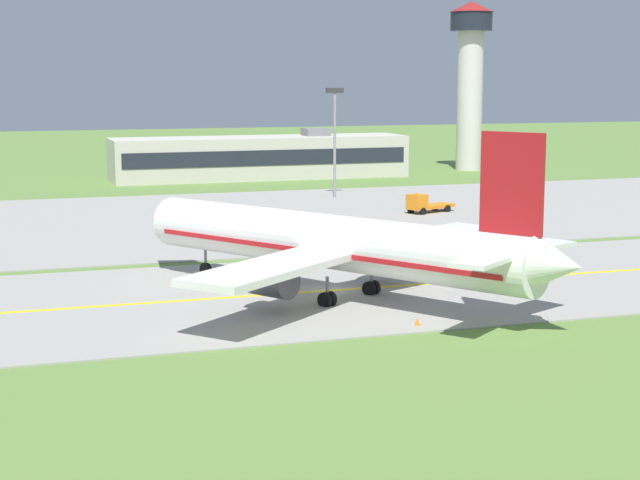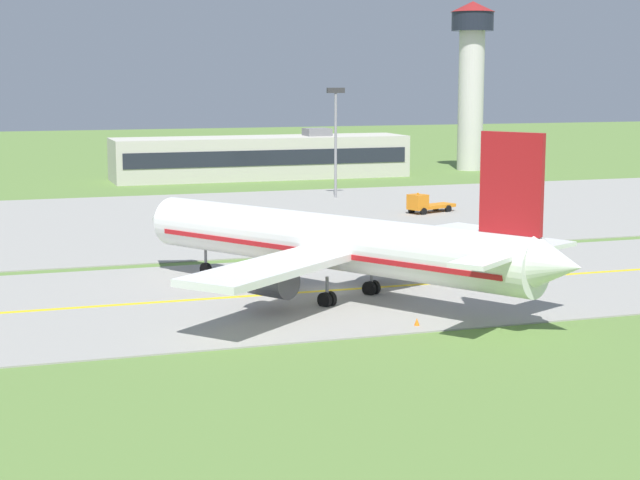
# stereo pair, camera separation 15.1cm
# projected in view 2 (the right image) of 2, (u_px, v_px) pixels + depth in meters

# --- Properties ---
(ground_plane) EXTENTS (500.00, 500.00, 0.00)m
(ground_plane) POSITION_uv_depth(u_px,v_px,m) (333.00, 292.00, 78.53)
(ground_plane) COLOR olive
(taxiway_strip) EXTENTS (240.00, 28.00, 0.10)m
(taxiway_strip) POSITION_uv_depth(u_px,v_px,m) (333.00, 291.00, 78.52)
(taxiway_strip) COLOR #9E9B93
(taxiway_strip) RESTS_ON ground
(apron_pad) EXTENTS (140.00, 52.00, 0.10)m
(apron_pad) POSITION_uv_depth(u_px,v_px,m) (297.00, 216.00, 121.01)
(apron_pad) COLOR #9E9B93
(apron_pad) RESTS_ON ground
(taxiway_centreline) EXTENTS (220.00, 0.60, 0.01)m
(taxiway_centreline) POSITION_uv_depth(u_px,v_px,m) (333.00, 290.00, 78.51)
(taxiway_centreline) COLOR yellow
(taxiway_centreline) RESTS_ON taxiway_strip
(airplane_lead) EXTENTS (29.57, 35.46, 12.70)m
(airplane_lead) POSITION_uv_depth(u_px,v_px,m) (334.00, 243.00, 75.52)
(airplane_lead) COLOR white
(airplane_lead) RESTS_ON ground
(service_truck_fuel) EXTENTS (6.71, 4.23, 2.59)m
(service_truck_fuel) POSITION_uv_depth(u_px,v_px,m) (425.00, 204.00, 122.91)
(service_truck_fuel) COLOR orange
(service_truck_fuel) RESTS_ON ground
(terminal_building) EXTENTS (47.34, 10.56, 7.85)m
(terminal_building) POSITION_uv_depth(u_px,v_px,m) (261.00, 157.00, 165.72)
(terminal_building) COLOR beige
(terminal_building) RESTS_ON ground
(control_tower) EXTENTS (7.60, 7.60, 28.87)m
(control_tower) POSITION_uv_depth(u_px,v_px,m) (472.00, 70.00, 178.21)
(control_tower) COLOR silver
(control_tower) RESTS_ON ground
(apron_light_mast) EXTENTS (2.40, 0.50, 14.70)m
(apron_light_mast) POSITION_uv_depth(u_px,v_px,m) (336.00, 129.00, 137.41)
(apron_light_mast) COLOR gray
(apron_light_mast) RESTS_ON ground
(traffic_cone_near_edge) EXTENTS (0.44, 0.44, 0.60)m
(traffic_cone_near_edge) POSITION_uv_depth(u_px,v_px,m) (417.00, 322.00, 67.40)
(traffic_cone_near_edge) COLOR orange
(traffic_cone_near_edge) RESTS_ON ground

